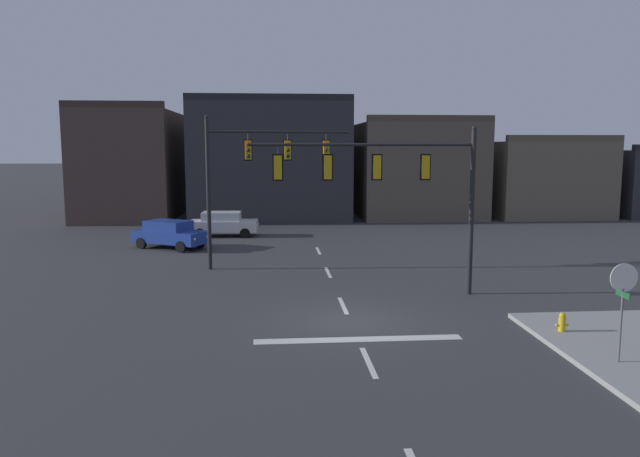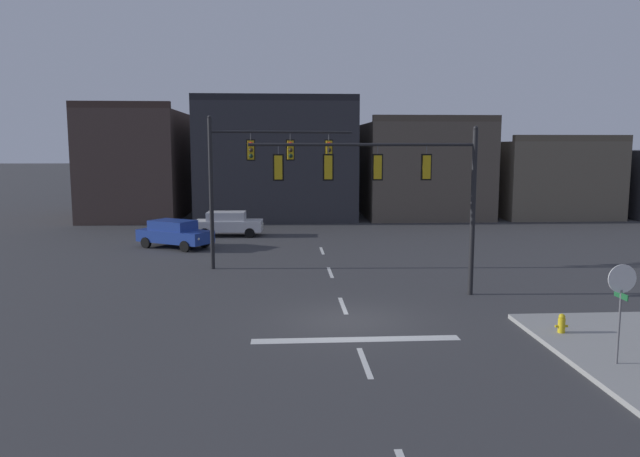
{
  "view_description": "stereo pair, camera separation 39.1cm",
  "coord_description": "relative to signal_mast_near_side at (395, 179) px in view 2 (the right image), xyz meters",
  "views": [
    {
      "loc": [
        -2.59,
        -19.8,
        5.86
      ],
      "look_at": [
        -0.84,
        2.28,
        2.87
      ],
      "focal_mm": 34.06,
      "sensor_mm": 36.0,
      "label": 1
    },
    {
      "loc": [
        -2.2,
        -19.83,
        5.86
      ],
      "look_at": [
        -0.84,
        2.28,
        2.87
      ],
      "focal_mm": 34.06,
      "sensor_mm": 36.0,
      "label": 2
    }
  ],
  "objects": [
    {
      "name": "car_lot_middle",
      "position": [
        -7.95,
        16.71,
        -3.77
      ],
      "size": [
        4.52,
        2.08,
        1.61
      ],
      "color": "silver",
      "rests_on": "ground"
    },
    {
      "name": "signal_mast_far_side",
      "position": [
        -5.59,
        6.12,
        0.34
      ],
      "size": [
        6.91,
        1.12,
        7.32
      ],
      "color": "black",
      "rests_on": "ground"
    },
    {
      "name": "building_row",
      "position": [
        4.96,
        29.18,
        -0.73
      ],
      "size": [
        56.15,
        13.78,
        9.77
      ],
      "color": "#473833",
      "rests_on": "ground"
    },
    {
      "name": "lane_centreline",
      "position": [
        -2.14,
        -1.41,
        -4.63
      ],
      "size": [
        0.16,
        26.4,
        0.01
      ],
      "color": "silver",
      "rests_on": "ground"
    },
    {
      "name": "stop_sign",
      "position": [
        4.48,
        -8.29,
        -2.49
      ],
      "size": [
        0.76,
        0.64,
        2.83
      ],
      "color": "#56565B",
      "rests_on": "ground"
    },
    {
      "name": "stop_bar_paint",
      "position": [
        -2.14,
        -5.41,
        -4.63
      ],
      "size": [
        6.4,
        0.5,
        0.01
      ],
      "primitive_type": "cube",
      "color": "silver",
      "rests_on": "ground"
    },
    {
      "name": "signal_mast_near_side",
      "position": [
        0.0,
        0.0,
        0.0
      ],
      "size": [
        8.84,
        0.37,
        6.66
      ],
      "color": "black",
      "rests_on": "ground"
    },
    {
      "name": "fire_hydrant",
      "position": [
        4.24,
        -5.57,
        -4.3
      ],
      "size": [
        0.4,
        0.3,
        0.75
      ],
      "color": "gold",
      "rests_on": "ground"
    },
    {
      "name": "car_lot_nearside",
      "position": [
        -10.66,
        12.15,
        -3.77
      ],
      "size": [
        4.7,
        3.82,
        1.61
      ],
      "color": "navy",
      "rests_on": "ground"
    },
    {
      "name": "ground_plane",
      "position": [
        -2.14,
        -3.41,
        -4.63
      ],
      "size": [
        400.0,
        400.0,
        0.0
      ],
      "primitive_type": "plane",
      "color": "#353538"
    }
  ]
}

